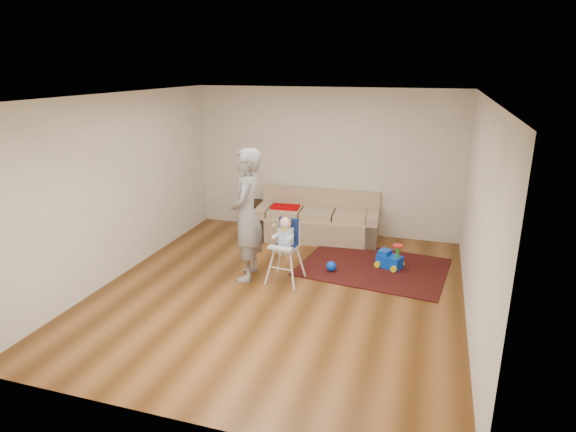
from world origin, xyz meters
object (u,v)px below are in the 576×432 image
(sofa, at_px, (317,216))
(high_chair, at_px, (285,251))
(toy_ball, at_px, (331,266))
(side_table, at_px, (262,216))
(ride_on_toy, at_px, (390,255))
(adult, at_px, (247,215))

(sofa, height_order, high_chair, high_chair)
(sofa, xyz_separation_m, toy_ball, (0.58, -1.44, -0.33))
(side_table, height_order, toy_ball, side_table)
(sofa, xyz_separation_m, ride_on_toy, (1.43, -1.02, -0.20))
(side_table, relative_size, toy_ball, 3.32)
(toy_ball, bearing_deg, ride_on_toy, 26.53)
(toy_ball, xyz_separation_m, adult, (-1.16, -0.55, 0.89))
(side_table, bearing_deg, high_chair, -61.84)
(side_table, xyz_separation_m, toy_ball, (1.74, -1.65, -0.17))
(side_table, height_order, ride_on_toy, side_table)
(side_table, height_order, adult, adult)
(sofa, relative_size, side_table, 4.33)
(side_table, relative_size, adult, 0.27)
(toy_ball, distance_m, adult, 1.56)
(ride_on_toy, height_order, toy_ball, ride_on_toy)
(sofa, distance_m, high_chair, 1.95)
(side_table, bearing_deg, toy_ball, -43.54)
(ride_on_toy, distance_m, toy_ball, 0.95)
(ride_on_toy, distance_m, high_chair, 1.72)
(ride_on_toy, height_order, adult, adult)
(ride_on_toy, bearing_deg, sofa, 166.12)
(sofa, bearing_deg, toy_ball, -72.61)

